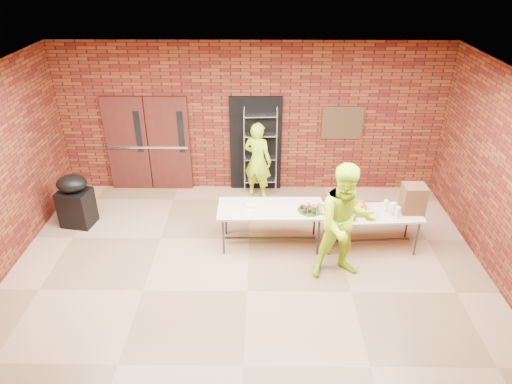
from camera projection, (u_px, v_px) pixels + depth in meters
room at (246, 204)px, 6.44m from camera, size 8.08×7.08×3.28m
double_doors at (148, 144)px, 9.74m from camera, size 1.78×0.12×2.10m
dark_doorway at (256, 144)px, 9.74m from camera, size 1.10×0.06×2.10m
bronze_plaque at (342, 123)px, 9.47m from camera, size 0.85×0.04×0.70m
wire_rack at (260, 151)px, 9.66m from camera, size 0.71×0.27×1.90m
table_left at (271, 211)px, 8.02m from camera, size 1.86×0.80×0.76m
table_right at (372, 216)px, 7.99m from camera, size 1.74×0.83×0.70m
basket_bananas at (331, 211)px, 7.92m from camera, size 0.43×0.33×0.13m
basket_oranges at (353, 209)px, 7.96m from camera, size 0.49×0.38×0.15m
basket_apples at (342, 214)px, 7.83m from camera, size 0.42×0.33×0.13m
muffin_tray at (310, 208)px, 7.88m from camera, size 0.42×0.42×0.10m
napkin_box at (251, 206)px, 7.99m from camera, size 0.16×0.11×0.05m
coffee_dispenser at (413, 199)px, 7.89m from camera, size 0.39×0.34×0.51m
cup_stack_front at (392, 209)px, 7.83m from camera, size 0.08×0.08×0.25m
cup_stack_mid at (398, 213)px, 7.76m from camera, size 0.07×0.07×0.22m
cup_stack_back at (385, 206)px, 7.96m from camera, size 0.07×0.07×0.22m
covered_grill at (75, 200)px, 8.69m from camera, size 0.65×0.58×1.05m
volunteer_woman at (258, 161)px, 9.53m from camera, size 0.72×0.62×1.67m
volunteer_man at (346, 223)px, 7.14m from camera, size 1.07×0.89×1.99m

